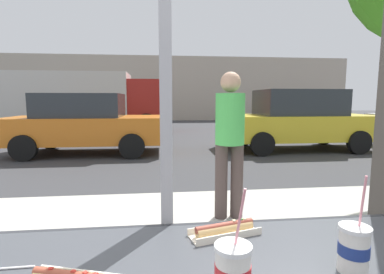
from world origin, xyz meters
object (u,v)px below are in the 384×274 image
at_px(soda_cup_right, 233,270).
at_px(pedestrian, 230,136).
at_px(parked_car_orange, 85,123).
at_px(parked_car_yellow, 297,120).
at_px(box_truck, 87,99).
at_px(hotdog_tray_far, 225,229).
at_px(soda_cup_left, 354,248).

relative_size(soda_cup_right, pedestrian, 0.18).
bearing_deg(soda_cup_right, parked_car_orange, 106.20).
xyz_separation_m(soda_cup_right, parked_car_orange, (-2.21, 7.59, -0.19)).
xyz_separation_m(soda_cup_right, parked_car_yellow, (3.84, 7.59, -0.14)).
height_order(parked_car_orange, box_truck, box_truck).
height_order(soda_cup_right, box_truck, box_truck).
relative_size(hotdog_tray_far, parked_car_orange, 0.07).
distance_m(soda_cup_right, hotdog_tray_far, 0.36).
bearing_deg(box_truck, soda_cup_right, -75.24).
distance_m(soda_cup_left, soda_cup_right, 0.39).
relative_size(soda_cup_left, pedestrian, 0.18).
relative_size(soda_cup_left, hotdog_tray_far, 1.05).
distance_m(soda_cup_right, pedestrian, 2.53).
xyz_separation_m(parked_car_orange, parked_car_yellow, (6.05, 0.00, 0.05)).
xyz_separation_m(soda_cup_left, pedestrian, (0.19, 2.39, 0.05)).
bearing_deg(box_truck, parked_car_orange, -77.28).
xyz_separation_m(soda_cup_left, parked_car_orange, (-2.59, 7.52, -0.19)).
bearing_deg(soda_cup_right, box_truck, 104.76).
bearing_deg(soda_cup_right, soda_cup_left, 10.62).
bearing_deg(hotdog_tray_far, parked_car_yellow, 62.41).
distance_m(parked_car_yellow, box_truck, 9.13).
distance_m(hotdog_tray_far, pedestrian, 2.18).
bearing_deg(hotdog_tray_far, pedestrian, 76.06).
height_order(box_truck, pedestrian, box_truck).
bearing_deg(parked_car_orange, parked_car_yellow, 0.00).
bearing_deg(box_truck, pedestrian, -69.22).
bearing_deg(parked_car_yellow, box_truck, 143.07).
xyz_separation_m(parked_car_yellow, pedestrian, (-3.26, -5.13, 0.19)).
bearing_deg(soda_cup_left, pedestrian, 85.34).
bearing_deg(soda_cup_right, hotdog_tray_far, 80.78).
relative_size(soda_cup_right, hotdog_tray_far, 1.05).
bearing_deg(box_truck, parked_car_yellow, -36.93).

